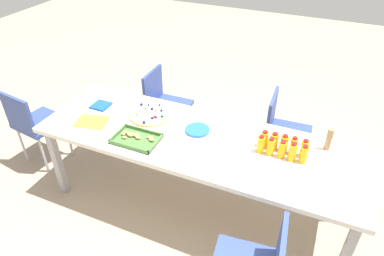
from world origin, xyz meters
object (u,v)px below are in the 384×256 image
Objects in this scene: juice_bottle_2 at (284,143)px; juice_bottle_8 at (271,147)px; chair_near_right at (164,101)px; juice_bottle_1 at (293,146)px; napkin_stack at (101,106)px; juice_bottle_5 at (304,154)px; juice_bottle_6 at (292,152)px; cardboard_tube at (329,139)px; snack_tray at (136,138)px; party_table at (197,144)px; chair_end at (33,121)px; juice_bottle_9 at (261,144)px; juice_bottle_3 at (274,141)px; fruit_pizza at (151,114)px; plate_stack at (197,130)px; juice_bottle_0 at (304,149)px; chair_near_left at (282,128)px; juice_bottle_4 at (264,139)px; paper_folder at (92,122)px; juice_bottle_7 at (282,150)px.

juice_bottle_8 is (0.08, 0.08, 0.00)m from juice_bottle_2.
chair_near_right is 1.49m from juice_bottle_8.
juice_bottle_1 reaches higher than napkin_stack.
juice_bottle_6 reaches higher than juice_bottle_5.
snack_tray is at bearing 18.93° from cardboard_tube.
party_table is at bearing 9.68° from juice_bottle_2.
juice_bottle_9 reaches higher than chair_end.
juice_bottle_3 is 0.41× the size of snack_tray.
juice_bottle_2 is 0.39× the size of fruit_pizza.
juice_bottle_1 is 0.75× the size of plate_stack.
chair_near_left is at bearing -69.57° from juice_bottle_0.
juice_bottle_4 reaches higher than party_table.
chair_near_left is 1.24m from fruit_pizza.
juice_bottle_1 is at bearing -179.63° from napkin_stack.
chair_near_right is at bearing -45.17° from plate_stack.
juice_bottle_0 reaches higher than party_table.
chair_end is 2.21m from juice_bottle_4.
juice_bottle_1 is 0.43× the size of snack_tray.
napkin_stack is (1.77, -0.06, -0.06)m from juice_bottle_5.
juice_bottle_0 reaches higher than juice_bottle_8.
plate_stack is at bearing -164.74° from paper_folder.
snack_tray is (1.22, 0.31, -0.06)m from juice_bottle_0.
juice_bottle_1 is 1.05× the size of juice_bottle_2.
chair_end is at bearing 4.76° from juice_bottle_3.
juice_bottle_5 is 0.23m from juice_bottle_8.
chair_near_left is 5.55× the size of juice_bottle_1.
chair_near_right is at bearing -27.11° from juice_bottle_3.
juice_bottle_2 is at bearing -177.35° from juice_bottle_3.
snack_tray is 0.47m from paper_folder.
juice_bottle_5 is 0.84m from plate_stack.
chair_near_left is 4.62× the size of cardboard_tube.
juice_bottle_4 is at bearing -169.58° from paper_folder.
napkin_stack is (1.52, 0.67, 0.26)m from chair_near_left.
juice_bottle_7 is (0.07, -0.00, -0.00)m from juice_bottle_6.
juice_bottle_7 is 1.62m from napkin_stack.
cardboard_tube is 0.69× the size of paper_folder.
juice_bottle_2 is 0.11m from juice_bottle_6.
juice_bottle_1 is 0.07m from juice_bottle_6.
juice_bottle_9 is at bearing -172.64° from paper_folder.
juice_bottle_0 is (-2.48, -0.19, 0.32)m from chair_end.
juice_bottle_6 is (0.08, 0.01, 0.00)m from juice_bottle_5.
cardboard_tube is (-2.63, -0.34, 0.34)m from chair_end.
napkin_stack is (1.62, -0.06, -0.06)m from juice_bottle_7.
juice_bottle_6 is at bearing 10.57° from chair_near_left.
chair_near_right is 1.56m from juice_bottle_7.
juice_bottle_7 is 0.08m from juice_bottle_8.
party_table is 17.09× the size of juice_bottle_6.
juice_bottle_1 is at bearing 34.77° from cardboard_tube.
party_table is at bearing 2.90° from juice_bottle_7.
chair_near_left is at bearing -134.95° from snack_tray.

